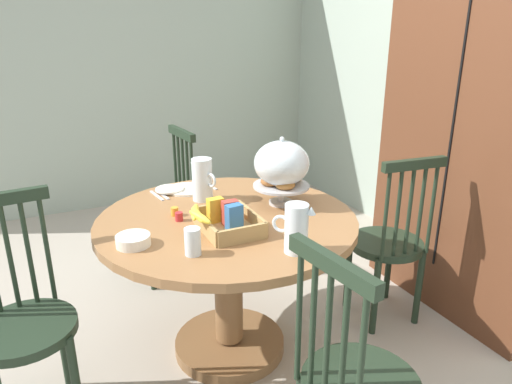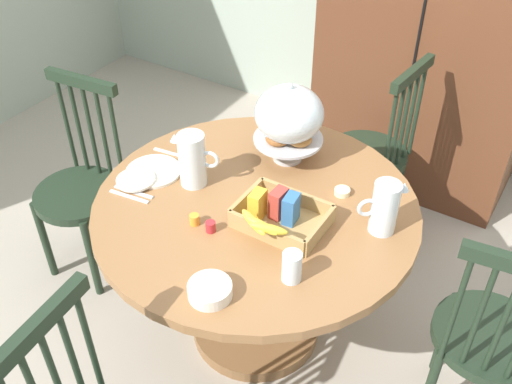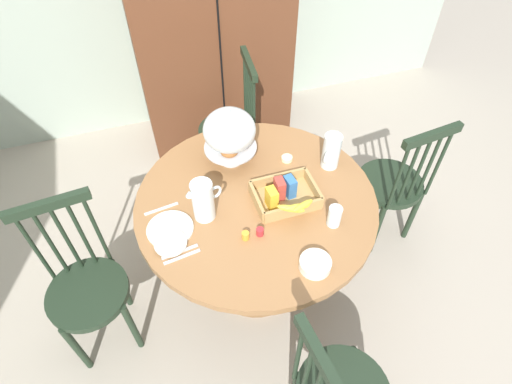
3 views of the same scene
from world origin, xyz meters
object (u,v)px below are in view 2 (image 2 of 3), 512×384
pastry_stand_with_dome (289,117)px  milk_pitcher (384,210)px  windsor_chair_by_cabinet (371,156)px  china_plate_large (153,171)px  dining_table (256,243)px  drinking_glass (292,267)px  butter_dish (342,192)px  orange_juice_pitcher (193,162)px  china_plate_small (136,180)px  windsor_chair_facing_door (82,191)px  windsor_chair_near_window (489,341)px  cereal_basket (278,215)px  cereal_bowl (210,290)px  wooden_armoire (438,15)px

pastry_stand_with_dome → milk_pitcher: (0.49, -0.20, -0.11)m
windsor_chair_by_cabinet → china_plate_large: bearing=-120.2°
dining_table → pastry_stand_with_dome: bearing=97.5°
pastry_stand_with_dome → drinking_glass: (0.34, -0.57, -0.14)m
butter_dish → dining_table: bearing=-139.1°
orange_juice_pitcher → china_plate_large: (-0.18, -0.03, -0.09)m
china_plate_small → windsor_chair_facing_door: bearing=169.5°
windsor_chair_facing_door → milk_pitcher: bearing=7.2°
windsor_chair_near_window → cereal_basket: windsor_chair_near_window is taller
dining_table → butter_dish: butter_dish is taller
windsor_chair_near_window → windsor_chair_by_cabinet: 1.14m
orange_juice_pitcher → china_plate_small: orange_juice_pitcher is taller
cereal_bowl → windsor_chair_facing_door: bearing=158.9°
windsor_chair_by_cabinet → cereal_bowl: (0.00, -1.36, 0.31)m
pastry_stand_with_dome → china_plate_small: size_ratio=2.29×
windsor_chair_by_cabinet → butter_dish: bearing=-78.8°
windsor_chair_near_window → butter_dish: size_ratio=16.25×
wooden_armoire → windsor_chair_near_window: bearing=-62.1°
drinking_glass → milk_pitcher: bearing=67.7°
cereal_basket → butter_dish: size_ratio=5.27×
milk_pitcher → china_plate_large: (-0.89, -0.16, -0.09)m
pastry_stand_with_dome → china_plate_large: pastry_stand_with_dome is taller
dining_table → cereal_basket: cereal_basket is taller
windsor_chair_facing_door → china_plate_small: windsor_chair_facing_door is taller
wooden_armoire → china_plate_small: wooden_armoire is taller
wooden_armoire → china_plate_small: size_ratio=13.07×
windsor_chair_by_cabinet → china_plate_small: 1.23m
wooden_armoire → cereal_basket: bearing=-90.8°
windsor_chair_by_cabinet → dining_table: bearing=-97.2°
milk_pitcher → cereal_basket: milk_pitcher is taller
windsor_chair_near_window → orange_juice_pitcher: 1.24m
windsor_chair_facing_door → butter_dish: 1.23m
windsor_chair_facing_door → cereal_bowl: windsor_chair_facing_door is taller
orange_juice_pitcher → drinking_glass: (0.57, -0.24, -0.04)m
wooden_armoire → windsor_chair_by_cabinet: (-0.04, -0.60, -0.53)m
windsor_chair_by_cabinet → pastry_stand_with_dome: 0.78m
orange_juice_pitcher → butter_dish: 0.58m
windsor_chair_near_window → orange_juice_pitcher: (-1.17, -0.10, 0.39)m
butter_dish → windsor_chair_near_window: bearing=-11.7°
milk_pitcher → cereal_bowl: 0.66m
cereal_bowl → pastry_stand_with_dome: bearing=101.7°
cereal_basket → china_plate_large: size_ratio=1.44×
dining_table → china_plate_small: 0.53m
china_plate_large → cereal_bowl: size_ratio=1.57×
pastry_stand_with_dome → butter_dish: 0.36m
china_plate_large → china_plate_small: (-0.01, -0.09, 0.01)m
dining_table → windsor_chair_near_window: size_ratio=1.25×
drinking_glass → orange_juice_pitcher: bearing=157.0°
butter_dish → china_plate_small: bearing=-152.8°
milk_pitcher → cereal_bowl: milk_pitcher is taller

